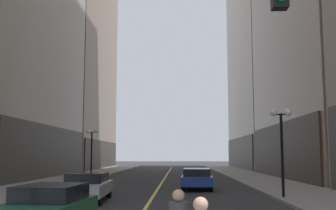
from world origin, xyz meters
The scene contains 11 objects.
ground_plane centered at (0.00, 35.00, 0.00)m, with size 200.00×200.00×0.00m, color #2D2D30.
sidewalk_left centered at (-8.25, 35.00, 0.07)m, with size 4.50×78.00×0.15m, color gray.
sidewalk_right centered at (8.25, 35.00, 0.07)m, with size 4.50×78.00×0.15m, color gray.
lane_centre_stripe centered at (0.00, 35.00, 0.00)m, with size 0.16×70.00×0.01m, color #E5D64C.
building_left_far centered at (-16.75, 60.00, 17.79)m, with size 12.71×26.00×35.73m.
building_right_far centered at (17.72, 60.00, 19.69)m, with size 14.65×26.00×39.51m.
car_green centered at (-2.30, 8.33, 0.72)m, with size 2.02×4.17×1.32m.
car_silver centered at (-2.99, 16.16, 0.72)m, with size 2.07×4.53×1.32m.
car_blue centered at (2.49, 22.80, 0.72)m, with size 2.03×4.57×1.32m.
street_lamp_left_far centered at (-6.40, 32.88, 3.26)m, with size 1.06×0.36×4.43m.
street_lamp_right_mid centered at (6.40, 16.78, 3.26)m, with size 1.06×0.36×4.43m.
Camera 1 is at (1.41, -3.49, 2.18)m, focal length 43.94 mm.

